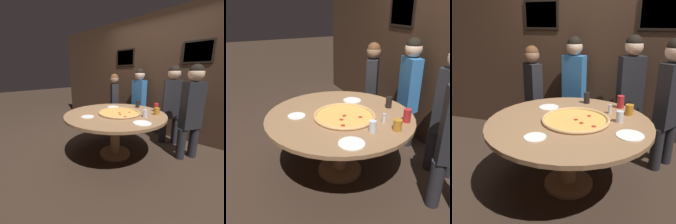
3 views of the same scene
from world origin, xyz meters
The scene contains 16 objects.
ground_plane centered at (0.00, 0.00, 0.00)m, with size 24.00×24.00×0.00m, color #38281E.
back_wall centered at (0.00, 1.41, 1.30)m, with size 6.40×0.08×2.60m.
dining_table centered at (0.00, 0.00, 0.61)m, with size 1.62×1.62×0.74m.
giant_pizza centered at (0.06, 0.03, 0.75)m, with size 0.67×0.67×0.03m.
drink_cup_far_left centered at (0.56, 0.35, 0.80)m, with size 0.09×0.09×0.11m, color #BC7A23.
drink_cup_centre_back centered at (0.05, 0.61, 0.81)m, with size 0.07×0.07×0.13m, color black.
drink_cup_near_right centered at (0.48, 0.12, 0.80)m, with size 0.07×0.07×0.11m, color silver.
drink_cup_far_right centered at (0.45, 0.55, 0.81)m, with size 0.08×0.08×0.14m, color #B22328.
white_plate_left_side centered at (-0.33, 0.33, 0.74)m, with size 0.22×0.22×0.01m, color white.
white_plate_beside_cup centered at (0.59, -0.17, 0.74)m, with size 0.24×0.24×0.01m, color white.
white_plate_far_back centered at (-0.18, -0.44, 0.74)m, with size 0.19×0.19×0.01m, color white.
condiment_shaker centered at (0.36, 0.33, 0.79)m, with size 0.04×0.04×0.10m.
diner_side_right centered at (-0.25, 1.16, 0.84)m, with size 0.39×0.22×1.48m.
diner_side_left centered at (0.53, 1.07, 0.86)m, with size 0.40×0.29×1.51m.
diner_far_left centered at (-0.77, 0.91, 0.77)m, with size 0.34×0.31×1.37m.
diner_far_right centered at (0.97, 0.69, 0.85)m, with size 0.33×0.38×1.51m.
Camera 1 is at (1.49, -1.83, 1.36)m, focal length 24.00 mm.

